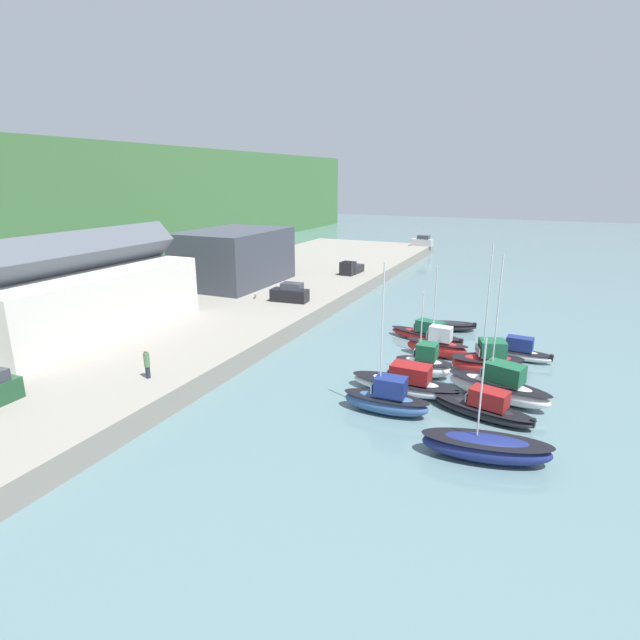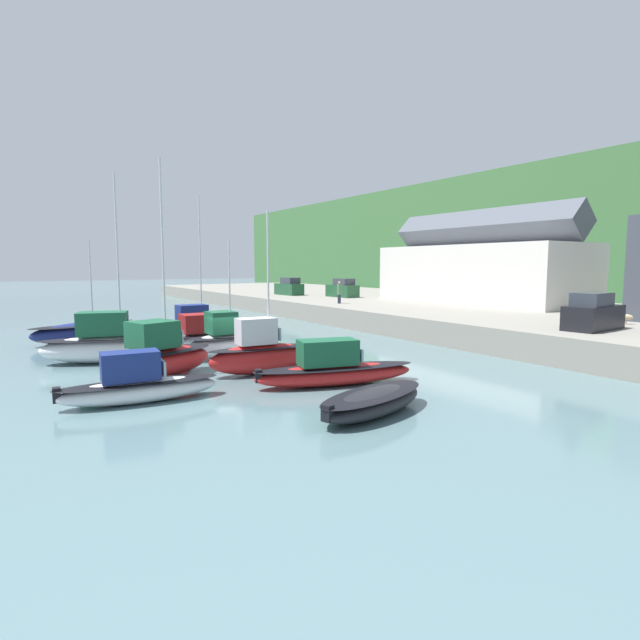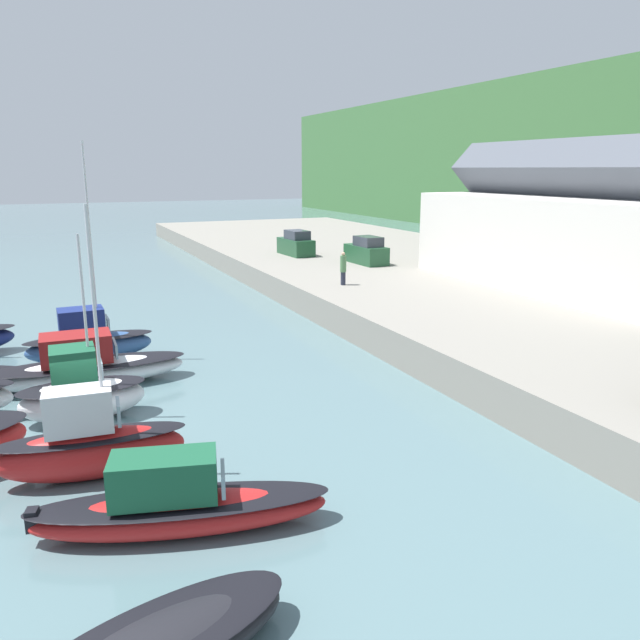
{
  "view_description": "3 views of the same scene",
  "coord_description": "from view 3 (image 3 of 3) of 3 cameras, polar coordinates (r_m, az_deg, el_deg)",
  "views": [
    {
      "loc": [
        -38.18,
        -7.92,
        15.42
      ],
      "look_at": [
        1.98,
        10.35,
        2.64
      ],
      "focal_mm": 28.0,
      "sensor_mm": 36.0,
      "label": 1
    },
    {
      "loc": [
        26.2,
        -10.82,
        5.46
      ],
      "look_at": [
        -0.59,
        6.26,
        1.91
      ],
      "focal_mm": 28.0,
      "sensor_mm": 36.0,
      "label": 2
    },
    {
      "loc": [
        22.28,
        -0.83,
        9.01
      ],
      "look_at": [
        -3.0,
        10.4,
        2.29
      ],
      "focal_mm": 35.0,
      "sensor_mm": 36.0,
      "label": 3
    }
  ],
  "objects": [
    {
      "name": "moored_boat_0",
      "position": [
        31.8,
        -20.4,
        -1.85
      ],
      "size": [
        2.07,
        5.94,
        10.25
      ],
      "rotation": [
        0.0,
        0.0,
        0.03
      ],
      "color": "#33568E",
      "rests_on": "ground_plane"
    },
    {
      "name": "parked_car_0",
      "position": [
        49.73,
        4.27,
        6.23
      ],
      "size": [
        4.27,
        1.97,
        2.16
      ],
      "rotation": [
        0.0,
        0.0,
        1.61
      ],
      "color": "#1E4C2D",
      "rests_on": "quay_promenade"
    },
    {
      "name": "quay_promenade",
      "position": [
        36.28,
        26.25,
        -0.78
      ],
      "size": [
        132.49,
        26.0,
        1.69
      ],
      "color": "gray",
      "rests_on": "ground_plane"
    },
    {
      "name": "ground_plane",
      "position": [
        24.05,
        -20.43,
        -9.26
      ],
      "size": [
        320.0,
        320.0,
        0.0
      ],
      "primitive_type": "plane",
      "color": "slate"
    },
    {
      "name": "moored_boat_3",
      "position": [
        20.01,
        -20.26,
        -10.64
      ],
      "size": [
        1.92,
        5.6,
        8.08
      ],
      "rotation": [
        0.0,
        0.0,
        -0.08
      ],
      "color": "red",
      "rests_on": "ground_plane"
    },
    {
      "name": "person_on_quay",
      "position": [
        40.26,
        2.13,
        4.77
      ],
      "size": [
        0.4,
        0.4,
        2.14
      ],
      "color": "#232838",
      "rests_on": "quay_promenade"
    },
    {
      "name": "moored_boat_1",
      "position": [
        28.33,
        -20.6,
        -4.05
      ],
      "size": [
        2.51,
        8.18,
        2.29
      ],
      "rotation": [
        0.0,
        0.0,
        -0.02
      ],
      "color": "white",
      "rests_on": "ground_plane"
    },
    {
      "name": "moored_boat_4",
      "position": [
        16.84,
        -12.92,
        -16.13
      ],
      "size": [
        3.59,
        7.82,
        2.1
      ],
      "rotation": [
        0.0,
        0.0,
        -0.25
      ],
      "color": "red",
      "rests_on": "ground_plane"
    },
    {
      "name": "moored_boat_2",
      "position": [
        24.57,
        -20.98,
        -6.24
      ],
      "size": [
        2.11,
        4.51,
        6.82
      ],
      "rotation": [
        0.0,
        0.0,
        -0.01
      ],
      "color": "white",
      "rests_on": "ground_plane"
    },
    {
      "name": "parked_car_2",
      "position": [
        54.57,
        -2.21,
        6.92
      ],
      "size": [
        4.29,
        2.03,
        2.16
      ],
      "rotation": [
        0.0,
        0.0,
        1.63
      ],
      "color": "#1E4C2D",
      "rests_on": "quay_promenade"
    },
    {
      "name": "harbor_clubhouse",
      "position": [
        42.45,
        21.85,
        7.31
      ],
      "size": [
        20.75,
        8.96,
        9.19
      ],
      "color": "silver",
      "rests_on": "quay_promenade"
    }
  ]
}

